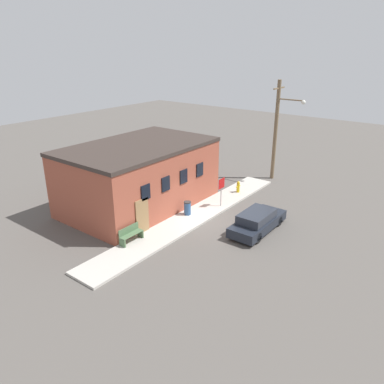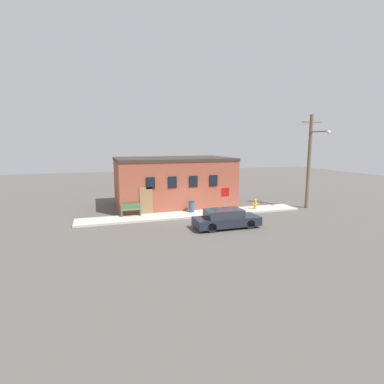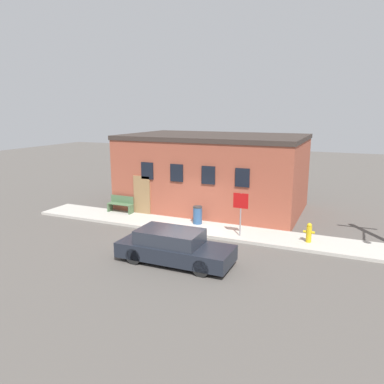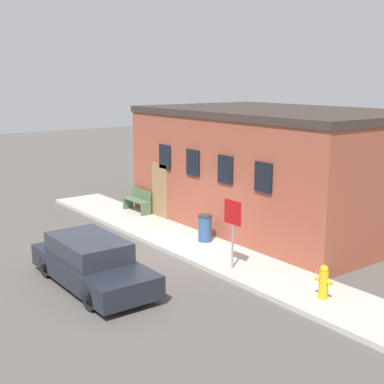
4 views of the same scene
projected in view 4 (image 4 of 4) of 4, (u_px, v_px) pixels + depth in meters
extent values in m
plane|color=#56514C|center=(169.00, 254.00, 16.62)|extent=(80.00, 80.00, 0.00)
cube|color=#BCB7AD|center=(195.00, 246.00, 17.21)|extent=(17.68, 2.08, 0.14)
cube|color=#9E4C38|center=(275.00, 171.00, 19.70)|extent=(9.91, 6.20, 4.05)
cube|color=#382D28|center=(277.00, 112.00, 19.25)|extent=(10.01, 6.30, 0.24)
cube|color=black|center=(165.00, 157.00, 19.81)|extent=(0.70, 0.08, 0.90)
cube|color=black|center=(193.00, 163.00, 18.45)|extent=(0.70, 0.08, 0.90)
cube|color=black|center=(225.00, 169.00, 17.09)|extent=(0.70, 0.08, 0.90)
cube|color=black|center=(264.00, 177.00, 15.73)|extent=(0.70, 0.08, 0.90)
cube|color=#937047|center=(160.00, 192.00, 20.40)|extent=(1.00, 0.08, 2.20)
cylinder|color=gold|center=(323.00, 285.00, 12.91)|extent=(0.23, 0.23, 0.69)
sphere|color=gold|center=(324.00, 269.00, 12.82)|extent=(0.20, 0.20, 0.20)
cylinder|color=gold|center=(318.00, 279.00, 13.02)|extent=(0.12, 0.10, 0.10)
cylinder|color=gold|center=(329.00, 283.00, 12.75)|extent=(0.12, 0.10, 0.10)
cylinder|color=gray|center=(233.00, 235.00, 14.84)|extent=(0.06, 0.06, 1.96)
cube|color=red|center=(233.00, 212.00, 14.69)|extent=(0.68, 0.02, 0.68)
cube|color=#4C6B47|center=(128.00, 203.00, 21.85)|extent=(0.08, 0.44, 0.45)
cube|color=#4C6B47|center=(146.00, 210.00, 20.77)|extent=(0.08, 0.44, 0.45)
cube|color=#4C6B47|center=(137.00, 200.00, 21.26)|extent=(1.46, 0.44, 0.04)
cube|color=#4C6B47|center=(141.00, 194.00, 21.33)|extent=(1.46, 0.04, 0.41)
cylinder|color=#2D517F|center=(205.00, 229.00, 17.44)|extent=(0.44, 0.44, 0.83)
cylinder|color=#2D2D2D|center=(205.00, 216.00, 17.34)|extent=(0.46, 0.46, 0.06)
cylinder|color=black|center=(144.00, 284.00, 13.44)|extent=(0.62, 0.20, 0.62)
cylinder|color=black|center=(91.00, 298.00, 12.58)|extent=(0.62, 0.20, 0.62)
cylinder|color=black|center=(95.00, 256.00, 15.56)|extent=(0.62, 0.20, 0.62)
cylinder|color=black|center=(47.00, 266.00, 14.71)|extent=(0.62, 0.20, 0.62)
cube|color=#1E232D|center=(93.00, 269.00, 14.04)|extent=(4.38, 1.67, 0.57)
cube|color=#282D38|center=(88.00, 247.00, 14.10)|extent=(2.41, 1.47, 0.52)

